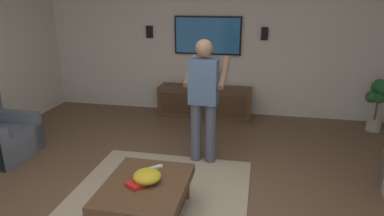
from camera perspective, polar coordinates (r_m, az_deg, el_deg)
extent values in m
plane|color=brown|center=(3.79, -3.50, -16.31)|extent=(7.82, 7.82, 0.00)
cube|color=silver|center=(6.42, 3.95, 10.95)|extent=(0.10, 6.58, 2.67)
cube|color=tan|center=(3.82, -6.53, -15.93)|extent=(2.44, 1.98, 0.01)
cube|color=slate|center=(5.47, -29.27, -5.08)|extent=(0.83, 0.83, 0.40)
cube|color=slate|center=(5.66, -27.27, -3.15)|extent=(0.19, 0.81, 0.56)
cube|color=#513823|center=(3.48, -7.76, -13.02)|extent=(1.00, 0.80, 0.10)
cylinder|color=#513823|center=(3.85, -0.93, -12.98)|extent=(0.07, 0.07, 0.30)
cylinder|color=#513823|center=(4.02, -10.08, -11.85)|extent=(0.07, 0.07, 0.30)
cube|color=#452F1E|center=(3.61, -7.59, -16.41)|extent=(0.88, 0.68, 0.03)
cube|color=#513823|center=(6.35, 2.13, 1.06)|extent=(0.44, 1.70, 0.55)
cube|color=#412C1C|center=(6.13, 1.79, 0.46)|extent=(0.01, 1.56, 0.39)
cube|color=black|center=(6.34, 2.62, 11.95)|extent=(0.05, 1.22, 0.68)
cube|color=#2A6DB5|center=(6.31, 2.58, 11.93)|extent=(0.01, 1.16, 0.62)
cylinder|color=#4C5166|center=(4.54, 3.10, -4.27)|extent=(0.14, 0.14, 0.82)
cylinder|color=#4C5166|center=(4.58, 0.65, -4.03)|extent=(0.14, 0.14, 0.82)
cube|color=slate|center=(4.34, 1.96, 4.42)|extent=(0.24, 0.37, 0.58)
sphere|color=#997056|center=(4.26, 2.02, 9.92)|extent=(0.22, 0.22, 0.22)
cylinder|color=#997056|center=(4.45, 5.28, 5.89)|extent=(0.48, 0.12, 0.37)
cylinder|color=#997056|center=(4.55, -0.23, 6.22)|extent=(0.48, 0.12, 0.37)
cube|color=white|center=(4.71, 3.02, 5.37)|extent=(0.04, 0.05, 0.16)
cylinder|color=#B7B2A8|center=(6.45, 27.93, -2.51)|extent=(0.23, 0.23, 0.19)
cylinder|color=brown|center=(6.38, 28.27, -0.37)|extent=(0.03, 0.03, 0.31)
sphere|color=#235B2D|center=(6.32, 27.72, 1.65)|extent=(0.19, 0.19, 0.19)
sphere|color=#235B2D|center=(6.36, 28.72, 1.66)|extent=(0.22, 0.22, 0.22)
sphere|color=#235B2D|center=(6.28, 29.34, 2.95)|extent=(0.25, 0.25, 0.25)
sphere|color=#235B2D|center=(6.40, 28.77, 3.06)|extent=(0.26, 0.26, 0.26)
ellipsoid|color=gold|center=(3.44, -7.49, -11.18)|extent=(0.28, 0.28, 0.13)
cube|color=white|center=(3.70, -6.04, -9.78)|extent=(0.13, 0.14, 0.02)
cube|color=red|center=(3.43, -8.87, -12.20)|extent=(0.27, 0.25, 0.04)
sphere|color=gold|center=(6.28, -0.33, 4.53)|extent=(0.22, 0.22, 0.22)
cube|color=black|center=(6.27, 11.97, 12.01)|extent=(0.06, 0.12, 0.22)
cube|color=black|center=(6.60, -7.07, 12.45)|extent=(0.06, 0.12, 0.22)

